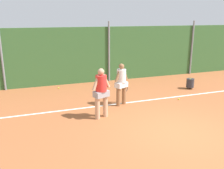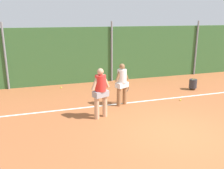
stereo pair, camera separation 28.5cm
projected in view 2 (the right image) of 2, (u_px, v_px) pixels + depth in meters
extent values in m
plane|color=#A85B33|center=(148.00, 110.00, 9.15)|extent=(27.68, 27.68, 0.00)
cube|color=#386633|center=(111.00, 54.00, 13.13)|extent=(17.99, 0.25, 2.86)
cylinder|color=gray|center=(5.00, 57.00, 11.43)|extent=(0.10, 0.10, 3.14)
cylinder|color=gray|center=(112.00, 52.00, 12.93)|extent=(0.10, 0.10, 3.14)
cylinder|color=gray|center=(196.00, 48.00, 14.43)|extent=(0.10, 0.10, 3.14)
cube|color=white|center=(138.00, 102.00, 10.07)|extent=(13.15, 0.10, 0.01)
cylinder|color=tan|center=(105.00, 106.00, 8.53)|extent=(0.17, 0.17, 0.76)
cylinder|color=tan|center=(97.00, 108.00, 8.33)|extent=(0.17, 0.17, 0.76)
cube|color=#99999E|center=(101.00, 94.00, 8.30)|extent=(0.58, 0.45, 0.20)
cylinder|color=red|center=(101.00, 83.00, 8.20)|extent=(0.37, 0.37, 0.54)
sphere|color=tan|center=(100.00, 72.00, 8.09)|extent=(0.22, 0.22, 0.22)
cylinder|color=tan|center=(106.00, 81.00, 8.31)|extent=(0.30, 0.18, 0.51)
cylinder|color=tan|center=(95.00, 83.00, 8.06)|extent=(0.30, 0.18, 0.51)
cylinder|color=#8C603D|center=(119.00, 97.00, 9.54)|extent=(0.16, 0.16, 0.72)
cylinder|color=#8C603D|center=(125.00, 95.00, 9.75)|extent=(0.16, 0.16, 0.72)
cube|color=white|center=(122.00, 85.00, 9.52)|extent=(0.56, 0.46, 0.19)
cylinder|color=white|center=(122.00, 76.00, 9.43)|extent=(0.35, 0.35, 0.51)
sphere|color=#8C603D|center=(122.00, 66.00, 9.33)|extent=(0.21, 0.21, 0.21)
cylinder|color=#8C603D|center=(118.00, 76.00, 9.28)|extent=(0.28, 0.18, 0.49)
cylinder|color=#8C603D|center=(126.00, 74.00, 9.55)|extent=(0.28, 0.18, 0.49)
cylinder|color=black|center=(126.00, 82.00, 9.73)|extent=(0.03, 0.03, 0.28)
torus|color=#26262B|center=(126.00, 89.00, 9.81)|extent=(0.27, 0.14, 0.28)
cylinder|color=#2D2D33|center=(193.00, 84.00, 11.70)|extent=(0.36, 0.36, 0.42)
cylinder|color=#2D2D33|center=(195.00, 88.00, 11.80)|extent=(0.02, 0.02, 0.08)
cylinder|color=#2D2D33|center=(190.00, 89.00, 11.73)|extent=(0.02, 0.02, 0.08)
cylinder|color=#2D2D33|center=(191.00, 88.00, 11.88)|extent=(0.02, 0.02, 0.08)
sphere|color=#CCDB33|center=(194.00, 80.00, 11.68)|extent=(0.07, 0.07, 0.07)
sphere|color=#CCDB33|center=(193.00, 80.00, 11.61)|extent=(0.07, 0.07, 0.07)
sphere|color=#CCDB33|center=(195.00, 79.00, 13.56)|extent=(0.07, 0.07, 0.07)
sphere|color=#CCDB33|center=(108.00, 83.00, 12.83)|extent=(0.07, 0.07, 0.07)
sphere|color=#CCDB33|center=(180.00, 100.00, 10.21)|extent=(0.07, 0.07, 0.07)
sphere|color=#CCDB33|center=(61.00, 88.00, 11.98)|extent=(0.07, 0.07, 0.07)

